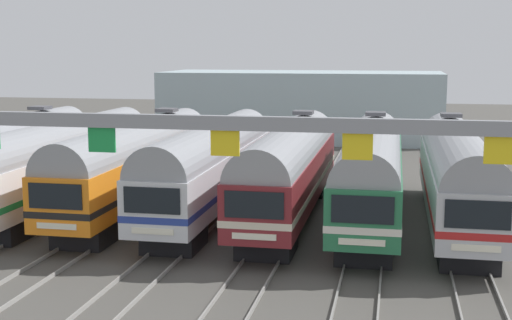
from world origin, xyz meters
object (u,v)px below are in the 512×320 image
(commuter_train_orange, at_px, (137,161))
(commuter_train_green, at_px, (371,169))
(commuter_train_white, at_px, (65,159))
(commuter_train_maroon, at_px, (290,166))
(catenary_gantry, at_px, (102,146))
(commuter_train_stainless, at_px, (457,172))
(commuter_train_silver, at_px, (212,164))

(commuter_train_orange, distance_m, commuter_train_green, 12.10)
(commuter_train_white, distance_m, commuter_train_maroon, 12.10)
(commuter_train_orange, bearing_deg, commuter_train_maroon, 0.00)
(commuter_train_maroon, bearing_deg, commuter_train_orange, 180.00)
(commuter_train_maroon, relative_size, commuter_train_green, 1.00)
(commuter_train_green, relative_size, catenary_gantry, 0.61)
(commuter_train_green, xyz_separation_m, commuter_train_stainless, (4.03, 0.00, 0.00))
(commuter_train_maroon, distance_m, commuter_train_green, 4.03)
(commuter_train_maroon, bearing_deg, commuter_train_green, 0.00)
(commuter_train_silver, height_order, commuter_train_green, commuter_train_green)
(commuter_train_orange, bearing_deg, catenary_gantry, -73.36)
(commuter_train_silver, xyz_separation_m, commuter_train_green, (8.07, 0.00, 0.00))
(commuter_train_white, height_order, commuter_train_green, commuter_train_green)
(catenary_gantry, bearing_deg, commuter_train_white, 120.87)
(commuter_train_silver, bearing_deg, catenary_gantry, -90.00)
(commuter_train_silver, distance_m, catenary_gantry, 13.77)
(commuter_train_orange, bearing_deg, commuter_train_white, -179.94)
(commuter_train_stainless, xyz_separation_m, catenary_gantry, (-12.10, -13.50, 2.74))
(commuter_train_white, xyz_separation_m, commuter_train_maroon, (12.10, 0.00, 0.00))
(commuter_train_white, height_order, commuter_train_maroon, commuter_train_maroon)
(commuter_train_orange, bearing_deg, commuter_train_silver, -0.06)
(commuter_train_stainless, height_order, catenary_gantry, catenary_gantry)
(commuter_train_stainless, bearing_deg, commuter_train_silver, -179.98)
(commuter_train_green, distance_m, catenary_gantry, 15.96)
(commuter_train_maroon, xyz_separation_m, commuter_train_green, (4.03, 0.00, 0.00))
(commuter_train_orange, bearing_deg, commuter_train_stainless, 0.00)
(commuter_train_orange, xyz_separation_m, catenary_gantry, (4.03, -13.50, 2.74))
(commuter_train_orange, relative_size, commuter_train_maroon, 1.00)
(catenary_gantry, bearing_deg, commuter_train_silver, 90.00)
(commuter_train_orange, distance_m, commuter_train_maroon, 8.07)
(commuter_train_silver, xyz_separation_m, commuter_train_stainless, (12.10, 0.00, 0.00))
(commuter_train_maroon, relative_size, commuter_train_stainless, 1.00)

